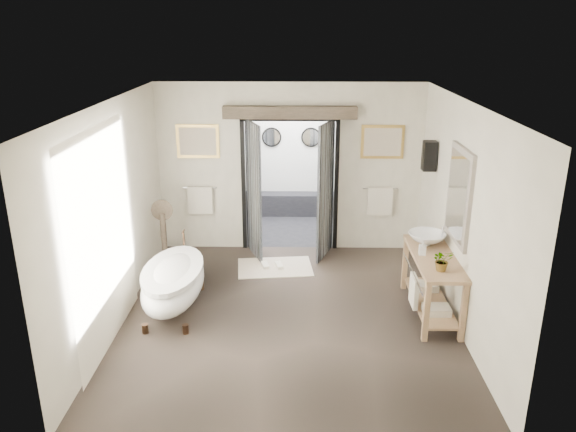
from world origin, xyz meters
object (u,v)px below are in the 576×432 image
Objects in this scene: vanity at (431,279)px; basin at (427,239)px; clawfoot_tub at (174,282)px; rug at (275,267)px.

basin reaches higher than vanity.
vanity is at bearing -0.38° from clawfoot_tub.
clawfoot_tub is at bearing -132.97° from rug.
rug is at bearing 146.21° from vanity.
rug is at bearing 47.03° from clawfoot_tub.
vanity reaches higher than rug.
basin is at bearing -25.85° from rug.
rug is (1.34, 1.44, -0.42)m from clawfoot_tub.
clawfoot_tub reaches higher than vanity.
rug is 2.60m from basin.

